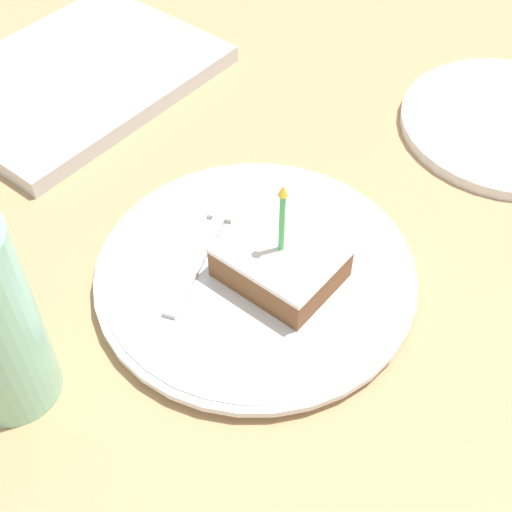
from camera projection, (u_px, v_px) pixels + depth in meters
The scene contains 6 objects.
ground_plane at pixel (251, 299), 0.66m from camera, with size 2.40×2.40×0.04m.
plate at pixel (256, 274), 0.64m from camera, with size 0.29×0.29×0.02m.
cake_slice at pixel (280, 261), 0.62m from camera, with size 0.08×0.10×0.11m.
fork at pixel (209, 238), 0.66m from camera, with size 0.16×0.07×0.00m.
side_plate at pixel (509, 124), 0.79m from camera, with size 0.24×0.24×0.01m.
marble_board at pixel (75, 77), 0.84m from camera, with size 0.32×0.24×0.02m.
Camera 1 is at (-0.31, -0.26, 0.50)m, focal length 50.00 mm.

